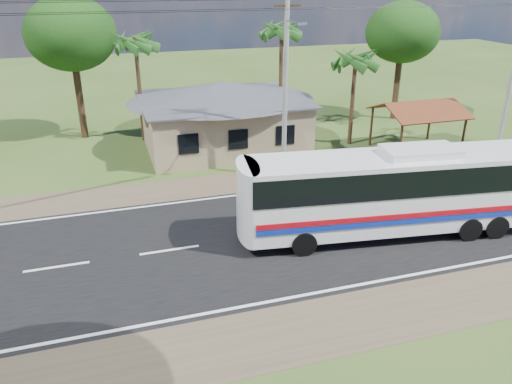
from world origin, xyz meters
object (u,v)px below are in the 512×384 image
Objects in this scene: coach_bus at (393,186)px; motorcycle at (446,157)px; person at (512,148)px; waiting_shed at (419,110)px.

motorcycle is (8.10, 6.87, -1.82)m from coach_bus.
person is at bearing 34.08° from coach_bus.
waiting_shed is 3.73m from motorcycle.
waiting_shed reaches higher than person.
coach_bus is at bearing 6.97° from person.
coach_bus is at bearing 137.43° from motorcycle.
coach_bus is 8.55× the size of person.
motorcycle is 1.15× the size of person.
coach_bus is (-7.82, -9.82, -0.44)m from waiting_shed.
motorcycle is (0.28, -2.95, -2.26)m from waiting_shed.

